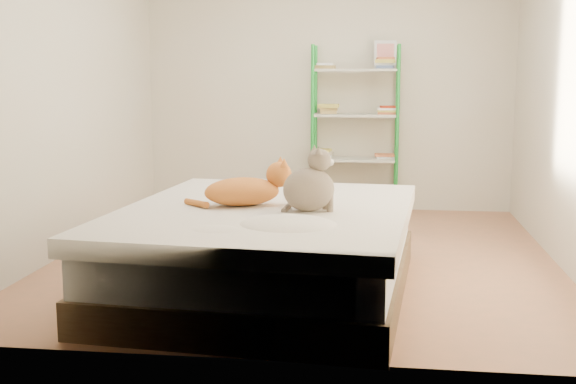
% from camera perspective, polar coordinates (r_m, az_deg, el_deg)
% --- Properties ---
extents(room, '(3.81, 4.21, 2.61)m').
position_cam_1_polar(room, '(5.50, 1.49, 8.15)').
color(room, '#B0714C').
rests_on(room, ground).
extents(bed, '(1.97, 2.38, 0.57)m').
position_cam_1_polar(bed, '(4.68, -1.69, -4.61)').
color(bed, brown).
rests_on(bed, ground).
extents(orange_cat, '(0.65, 0.50, 0.23)m').
position_cam_1_polar(orange_cat, '(4.65, -3.65, 0.33)').
color(orange_cat, '#C46B22').
rests_on(orange_cat, bed).
extents(grey_cat, '(0.43, 0.40, 0.39)m').
position_cam_1_polar(grey_cat, '(4.44, 1.65, 0.97)').
color(grey_cat, gray).
rests_on(grey_cat, bed).
extents(shelf_unit, '(0.88, 0.36, 1.74)m').
position_cam_1_polar(shelf_unit, '(7.38, 5.37, 4.49)').
color(shelf_unit, green).
rests_on(shelf_unit, ground).
extents(cardboard_box, '(0.63, 0.66, 0.40)m').
position_cam_1_polar(cardboard_box, '(6.71, 2.22, -1.32)').
color(cardboard_box, olive).
rests_on(cardboard_box, ground).
extents(white_bin, '(0.38, 0.35, 0.36)m').
position_cam_1_polar(white_bin, '(7.22, -1.84, -0.50)').
color(white_bin, silver).
rests_on(white_bin, ground).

